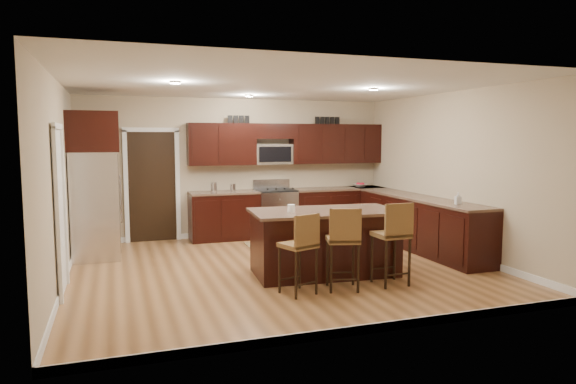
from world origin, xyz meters
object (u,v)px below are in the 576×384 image
object	(u,v)px
range	(275,212)
stool_right	(394,234)
refrigerator	(95,184)
stool_mid	(344,239)
stool_left	(301,244)
island	(324,244)

from	to	relation	value
range	stool_right	distance (m)	3.82
range	refrigerator	bearing A→B (deg)	-165.60
stool_mid	stool_right	bearing A→B (deg)	15.22
stool_left	refrigerator	world-z (taller)	refrigerator
stool_mid	refrigerator	xyz separation A→B (m)	(-3.02, 2.94, 0.54)
island	stool_right	size ratio (longest dim) A/B	1.94
island	stool_left	distance (m)	1.09
stool_left	stool_mid	distance (m)	0.57
stool_right	refrigerator	distance (m)	4.78
stool_right	stool_left	bearing A→B (deg)	177.71
stool_left	stool_mid	bearing A→B (deg)	-19.99
stool_left	refrigerator	xyz separation A→B (m)	(-2.45, 2.93, 0.57)
range	stool_left	distance (m)	3.88
island	refrigerator	xyz separation A→B (m)	(-3.11, 2.10, 0.78)
refrigerator	stool_right	bearing A→B (deg)	-38.24
stool_left	range	bearing A→B (deg)	57.69
island	refrigerator	size ratio (longest dim) A/B	0.91
range	refrigerator	world-z (taller)	refrigerator
range	stool_right	xyz separation A→B (m)	(0.43, -3.79, 0.22)
stool_left	stool_right	size ratio (longest dim) A/B	0.92
stool_mid	refrigerator	size ratio (longest dim) A/B	0.45
range	stool_right	bearing A→B (deg)	-83.47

